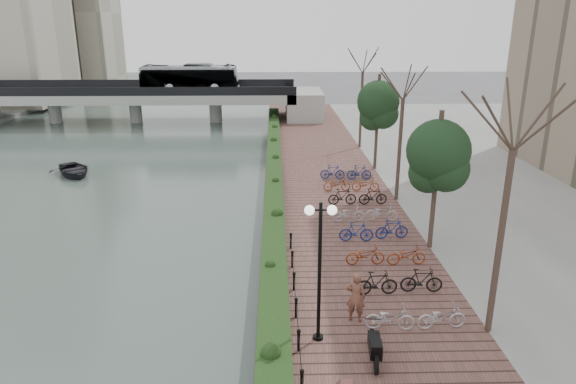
{
  "coord_description": "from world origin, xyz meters",
  "views": [
    {
      "loc": [
        0.69,
        -13.19,
        10.55
      ],
      "look_at": [
        1.37,
        12.98,
        2.0
      ],
      "focal_mm": 32.0,
      "sensor_mm": 36.0,
      "label": 1
    }
  ],
  "objects_px": {
    "pedestrian": "(356,297)",
    "boat": "(73,170)",
    "lamppost": "(320,243)",
    "motorcycle": "(374,345)"
  },
  "relations": [
    {
      "from": "lamppost",
      "to": "pedestrian",
      "type": "bearing_deg",
      "value": 37.49
    },
    {
      "from": "lamppost",
      "to": "pedestrian",
      "type": "xyz_separation_m",
      "value": [
        1.4,
        1.07,
        -2.56
      ]
    },
    {
      "from": "lamppost",
      "to": "motorcycle",
      "type": "distance_m",
      "value": 3.6
    },
    {
      "from": "pedestrian",
      "to": "boat",
      "type": "xyz_separation_m",
      "value": [
        -17.6,
        20.66,
        -1.0
      ]
    },
    {
      "from": "pedestrian",
      "to": "boat",
      "type": "height_order",
      "value": "pedestrian"
    },
    {
      "from": "pedestrian",
      "to": "boat",
      "type": "distance_m",
      "value": 27.16
    },
    {
      "from": "lamppost",
      "to": "boat",
      "type": "xyz_separation_m",
      "value": [
        -16.2,
        21.74,
        -3.56
      ]
    },
    {
      "from": "lamppost",
      "to": "boat",
      "type": "distance_m",
      "value": 27.34
    },
    {
      "from": "boat",
      "to": "pedestrian",
      "type": "bearing_deg",
      "value": -83.79
    },
    {
      "from": "lamppost",
      "to": "motorcycle",
      "type": "xyz_separation_m",
      "value": [
        1.66,
        -1.17,
        -2.97
      ]
    }
  ]
}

